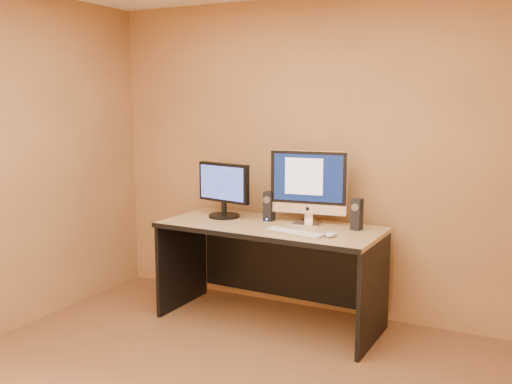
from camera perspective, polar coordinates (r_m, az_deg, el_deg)
walls at (r=2.94m, az=-6.18°, el=-0.15°), size 4.00×4.00×2.60m
desk at (r=4.58m, az=1.37°, el=-8.24°), size 1.76×0.81×0.80m
imac at (r=4.48m, az=5.18°, el=0.51°), size 0.64×0.31×0.60m
second_monitor at (r=4.75m, az=-3.23°, el=0.17°), size 0.56×0.36×0.46m
speaker_left at (r=4.62m, az=1.33°, el=-1.43°), size 0.08×0.08×0.24m
speaker_right at (r=4.37m, az=10.06°, el=-2.21°), size 0.08×0.09×0.24m
keyboard at (r=4.21m, az=3.87°, el=-4.04°), size 0.48×0.21×0.02m
mouse at (r=4.13m, az=7.53°, el=-4.22°), size 0.08×0.12×0.04m
cable_a at (r=4.59m, az=5.97°, el=-3.01°), size 0.04×0.24×0.01m
cable_b at (r=4.70m, az=4.88°, el=-2.72°), size 0.08×0.18×0.01m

